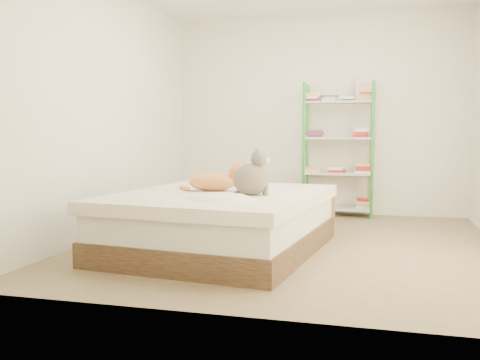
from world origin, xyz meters
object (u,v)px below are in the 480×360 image
(grey_cat, at_px, (251,172))
(white_bin, at_px, (240,200))
(bed, at_px, (221,222))
(cardboard_box, at_px, (308,212))
(shelf_unit, at_px, (339,148))
(orange_cat, at_px, (213,179))

(grey_cat, relative_size, white_bin, 0.99)
(bed, relative_size, cardboard_box, 3.66)
(grey_cat, distance_m, shelf_unit, 2.55)
(grey_cat, bearing_deg, cardboard_box, -27.60)
(grey_cat, xyz_separation_m, shelf_unit, (0.55, 2.49, 0.15))
(cardboard_box, height_order, white_bin, cardboard_box)
(shelf_unit, relative_size, cardboard_box, 2.80)
(grey_cat, relative_size, cardboard_box, 0.63)
(bed, relative_size, orange_cat, 4.34)
(orange_cat, xyz_separation_m, grey_cat, (0.42, -0.24, 0.09))
(bed, relative_size, shelf_unit, 1.30)
(cardboard_box, bearing_deg, orange_cat, -90.32)
(cardboard_box, bearing_deg, shelf_unit, 99.46)
(white_bin, bearing_deg, orange_cat, -81.80)
(orange_cat, relative_size, white_bin, 1.33)
(grey_cat, bearing_deg, bed, 47.09)
(grey_cat, bearing_deg, orange_cat, 42.45)
(orange_cat, height_order, white_bin, orange_cat)
(orange_cat, distance_m, cardboard_box, 1.61)
(shelf_unit, height_order, cardboard_box, shelf_unit)
(orange_cat, distance_m, grey_cat, 0.49)
(grey_cat, xyz_separation_m, white_bin, (-0.72, 2.33, -0.54))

